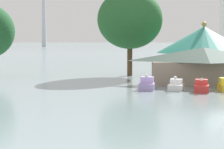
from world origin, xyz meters
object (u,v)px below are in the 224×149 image
at_px(pedal_boat_lavender, 147,85).
at_px(pedal_boat_red, 201,87).
at_px(pedal_boat_white, 176,86).
at_px(green_roof_pavilion, 204,48).
at_px(boathouse, 203,65).
at_px(shoreline_tree_mid, 130,19).

relative_size(pedal_boat_lavender, pedal_boat_red, 0.99).
height_order(pedal_boat_white, pedal_boat_red, pedal_boat_white).
distance_m(pedal_boat_lavender, green_roof_pavilion, 17.07).
height_order(boathouse, shoreline_tree_mid, shoreline_tree_mid).
height_order(pedal_boat_red, boathouse, boathouse).
bearing_deg(boathouse, pedal_boat_lavender, -136.72).
height_order(pedal_boat_lavender, shoreline_tree_mid, shoreline_tree_mid).
xyz_separation_m(pedal_boat_red, green_roof_pavilion, (2.41, 16.06, 3.79)).
bearing_deg(pedal_boat_lavender, pedal_boat_red, 79.86).
xyz_separation_m(boathouse, green_roof_pavilion, (1.11, 7.96, 1.94)).
height_order(pedal_boat_lavender, pedal_boat_red, pedal_boat_lavender).
relative_size(pedal_boat_lavender, green_roof_pavilion, 0.18).
distance_m(boathouse, green_roof_pavilion, 8.27).
distance_m(pedal_boat_lavender, boathouse, 9.78).
bearing_deg(boathouse, green_roof_pavilion, 82.09).
bearing_deg(shoreline_tree_mid, pedal_boat_red, -66.89).
xyz_separation_m(green_roof_pavilion, shoreline_tree_mid, (-10.71, 3.39, 4.26)).
relative_size(pedal_boat_lavender, pedal_boat_white, 0.84).
bearing_deg(shoreline_tree_mid, pedal_boat_lavender, -81.72).
bearing_deg(shoreline_tree_mid, pedal_boat_white, -71.99).
bearing_deg(green_roof_pavilion, pedal_boat_white, -108.80).
bearing_deg(pedal_boat_lavender, shoreline_tree_mid, -166.94).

